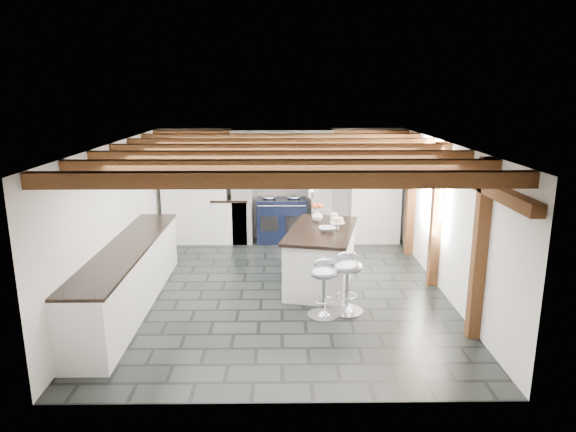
{
  "coord_description": "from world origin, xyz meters",
  "views": [
    {
      "loc": [
        -0.0,
        -7.55,
        3.07
      ],
      "look_at": [
        0.1,
        0.4,
        1.1
      ],
      "focal_mm": 32.0,
      "sensor_mm": 36.0,
      "label": 1
    }
  ],
  "objects_px": {
    "range_cooker": "(282,219)",
    "bar_stool_near": "(347,276)",
    "kitchen_island": "(321,256)",
    "bar_stool_far": "(324,281)"
  },
  "relations": [
    {
      "from": "kitchen_island",
      "to": "bar_stool_near",
      "type": "distance_m",
      "value": 1.13
    },
    {
      "from": "kitchen_island",
      "to": "bar_stool_far",
      "type": "bearing_deg",
      "value": -79.98
    },
    {
      "from": "bar_stool_far",
      "to": "range_cooker",
      "type": "bearing_deg",
      "value": 85.58
    },
    {
      "from": "range_cooker",
      "to": "bar_stool_far",
      "type": "height_order",
      "value": "range_cooker"
    },
    {
      "from": "range_cooker",
      "to": "bar_stool_near",
      "type": "distance_m",
      "value": 3.63
    },
    {
      "from": "bar_stool_near",
      "to": "bar_stool_far",
      "type": "relative_size",
      "value": 1.07
    },
    {
      "from": "range_cooker",
      "to": "kitchen_island",
      "type": "relative_size",
      "value": 0.49
    },
    {
      "from": "kitchen_island",
      "to": "bar_stool_near",
      "type": "bearing_deg",
      "value": -63.03
    },
    {
      "from": "kitchen_island",
      "to": "range_cooker",
      "type": "bearing_deg",
      "value": 117.55
    },
    {
      "from": "bar_stool_far",
      "to": "bar_stool_near",
      "type": "bearing_deg",
      "value": 7.03
    }
  ]
}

